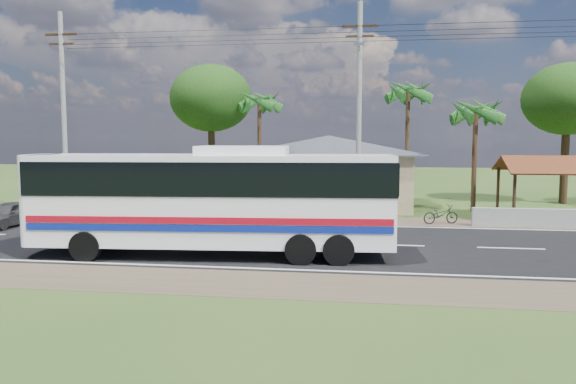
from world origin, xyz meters
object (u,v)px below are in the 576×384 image
object	(u,v)px
waiting_shed	(553,167)
coach_bus	(214,193)
motorcycle	(441,214)
small_car	(8,214)

from	to	relation	value
waiting_shed	coach_bus	bearing A→B (deg)	-142.66
motorcycle	waiting_shed	bearing A→B (deg)	-86.26
waiting_shed	coach_bus	world-z (taller)	coach_bus
coach_bus	motorcycle	world-z (taller)	coach_bus
small_car	motorcycle	bearing A→B (deg)	13.08
waiting_shed	small_car	xyz separation A→B (m)	(-26.63, -6.28, -2.13)
coach_bus	small_car	bearing A→B (deg)	152.01
motorcycle	small_car	world-z (taller)	small_car
small_car	waiting_shed	bearing A→B (deg)	15.91
waiting_shed	motorcycle	distance (m)	6.79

